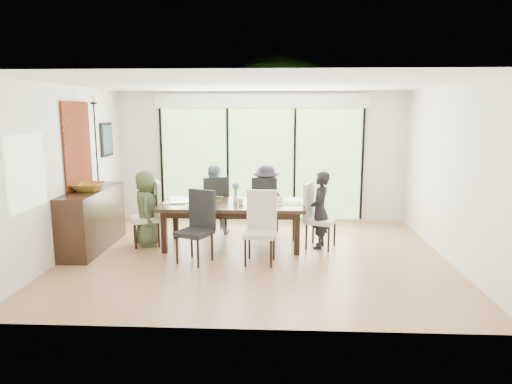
{
  "coord_description": "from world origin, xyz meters",
  "views": [
    {
      "loc": [
        0.35,
        -7.02,
        2.29
      ],
      "look_at": [
        0.0,
        0.25,
        1.0
      ],
      "focal_mm": 32.0,
      "sensor_mm": 36.0,
      "label": 1
    }
  ],
  "objects_px": {
    "chair_near_left": "(194,227)",
    "sideboard": "(92,219)",
    "table_top": "(233,205)",
    "chair_left_end": "(146,214)",
    "cup_a": "(193,198)",
    "bowl": "(88,187)",
    "person_left_end": "(147,208)",
    "laptop": "(182,203)",
    "person_far_left": "(213,200)",
    "chair_right_end": "(321,216)",
    "person_far_right": "(266,200)",
    "cup_b": "(241,202)",
    "chair_far_right": "(266,205)",
    "cup_c": "(280,200)",
    "vase": "(236,199)",
    "chair_far_left": "(213,204)",
    "chair_near_right": "(260,228)",
    "person_right_end": "(320,210)"
  },
  "relations": [
    {
      "from": "sideboard",
      "to": "bowl",
      "type": "distance_m",
      "value": 0.58
    },
    {
      "from": "cup_a",
      "to": "cup_c",
      "type": "xyz_separation_m",
      "value": [
        1.5,
        -0.05,
        0.0
      ]
    },
    {
      "from": "chair_left_end",
      "to": "sideboard",
      "type": "height_order",
      "value": "chair_left_end"
    },
    {
      "from": "person_far_left",
      "to": "person_left_end",
      "type": "bearing_deg",
      "value": 31.66
    },
    {
      "from": "chair_right_end",
      "to": "sideboard",
      "type": "relative_size",
      "value": 0.62
    },
    {
      "from": "chair_near_left",
      "to": "laptop",
      "type": "relative_size",
      "value": 3.33
    },
    {
      "from": "sideboard",
      "to": "person_right_end",
      "type": "bearing_deg",
      "value": 3.34
    },
    {
      "from": "person_far_right",
      "to": "chair_far_left",
      "type": "bearing_deg",
      "value": -5.17
    },
    {
      "from": "chair_far_left",
      "to": "sideboard",
      "type": "bearing_deg",
      "value": 7.74
    },
    {
      "from": "chair_far_right",
      "to": "chair_near_right",
      "type": "bearing_deg",
      "value": 95.57
    },
    {
      "from": "chair_near_left",
      "to": "sideboard",
      "type": "height_order",
      "value": "chair_near_left"
    },
    {
      "from": "chair_left_end",
      "to": "laptop",
      "type": "height_order",
      "value": "chair_left_end"
    },
    {
      "from": "person_left_end",
      "to": "cup_b",
      "type": "xyz_separation_m",
      "value": [
        1.63,
        -0.1,
        0.15
      ]
    },
    {
      "from": "person_left_end",
      "to": "laptop",
      "type": "relative_size",
      "value": 3.91
    },
    {
      "from": "cup_a",
      "to": "bowl",
      "type": "height_order",
      "value": "bowl"
    },
    {
      "from": "chair_near_right",
      "to": "cup_a",
      "type": "xyz_separation_m",
      "value": [
        -1.2,
        1.02,
        0.25
      ]
    },
    {
      "from": "chair_far_left",
      "to": "person_far_left",
      "type": "relative_size",
      "value": 0.85
    },
    {
      "from": "chair_far_left",
      "to": "sideboard",
      "type": "height_order",
      "value": "chair_far_left"
    },
    {
      "from": "table_top",
      "to": "cup_a",
      "type": "relative_size",
      "value": 19.35
    },
    {
      "from": "cup_c",
      "to": "chair_near_right",
      "type": "bearing_deg",
      "value": -107.19
    },
    {
      "from": "chair_far_right",
      "to": "chair_near_right",
      "type": "distance_m",
      "value": 1.72
    },
    {
      "from": "table_top",
      "to": "laptop",
      "type": "distance_m",
      "value": 0.86
    },
    {
      "from": "chair_left_end",
      "to": "vase",
      "type": "xyz_separation_m",
      "value": [
        1.55,
        0.05,
        0.26
      ]
    },
    {
      "from": "chair_right_end",
      "to": "person_far_left",
      "type": "relative_size",
      "value": 0.85
    },
    {
      "from": "person_right_end",
      "to": "person_far_right",
      "type": "distance_m",
      "value": 1.25
    },
    {
      "from": "chair_near_left",
      "to": "person_left_end",
      "type": "height_order",
      "value": "person_left_end"
    },
    {
      "from": "chair_far_left",
      "to": "cup_c",
      "type": "xyz_separation_m",
      "value": [
        1.25,
        -0.75,
        0.25
      ]
    },
    {
      "from": "person_far_right",
      "to": "cup_b",
      "type": "relative_size",
      "value": 12.9
    },
    {
      "from": "chair_far_right",
      "to": "person_far_left",
      "type": "xyz_separation_m",
      "value": [
        -1.0,
        -0.02,
        0.1
      ]
    },
    {
      "from": "chair_left_end",
      "to": "chair_far_left",
      "type": "bearing_deg",
      "value": 108.83
    },
    {
      "from": "cup_a",
      "to": "chair_left_end",
      "type": "bearing_deg",
      "value": -169.38
    },
    {
      "from": "table_top",
      "to": "bowl",
      "type": "relative_size",
      "value": 4.56
    },
    {
      "from": "cup_b",
      "to": "sideboard",
      "type": "height_order",
      "value": "sideboard"
    },
    {
      "from": "person_far_right",
      "to": "vase",
      "type": "xyz_separation_m",
      "value": [
        -0.5,
        -0.78,
        0.17
      ]
    },
    {
      "from": "laptop",
      "to": "bowl",
      "type": "height_order",
      "value": "bowl"
    },
    {
      "from": "person_far_left",
      "to": "laptop",
      "type": "xyz_separation_m",
      "value": [
        -0.4,
        -0.93,
        0.12
      ]
    },
    {
      "from": "person_right_end",
      "to": "laptop",
      "type": "xyz_separation_m",
      "value": [
        -2.33,
        -0.1,
        0.12
      ]
    },
    {
      "from": "table_top",
      "to": "chair_near_left",
      "type": "bearing_deg",
      "value": -119.89
    },
    {
      "from": "table_top",
      "to": "cup_a",
      "type": "xyz_separation_m",
      "value": [
        -0.7,
        0.15,
        0.08
      ]
    },
    {
      "from": "chair_near_right",
      "to": "bowl",
      "type": "distance_m",
      "value": 2.94
    },
    {
      "from": "chair_near_right",
      "to": "laptop",
      "type": "xyz_separation_m",
      "value": [
        -1.35,
        0.77,
        0.22
      ]
    },
    {
      "from": "chair_near_left",
      "to": "sideboard",
      "type": "relative_size",
      "value": 0.62
    },
    {
      "from": "chair_left_end",
      "to": "chair_right_end",
      "type": "bearing_deg",
      "value": 69.84
    },
    {
      "from": "laptop",
      "to": "cup_b",
      "type": "xyz_separation_m",
      "value": [
        1.0,
        0.0,
        0.03
      ]
    },
    {
      "from": "cup_a",
      "to": "bowl",
      "type": "relative_size",
      "value": 0.24
    },
    {
      "from": "vase",
      "to": "cup_c",
      "type": "relative_size",
      "value": 0.97
    },
    {
      "from": "table_top",
      "to": "chair_far_right",
      "type": "distance_m",
      "value": 1.03
    },
    {
      "from": "chair_near_right",
      "to": "person_right_end",
      "type": "bearing_deg",
      "value": 47.08
    },
    {
      "from": "person_far_right",
      "to": "vase",
      "type": "distance_m",
      "value": 0.94
    },
    {
      "from": "chair_left_end",
      "to": "person_right_end",
      "type": "xyz_separation_m",
      "value": [
        2.98,
        0.0,
        0.1
      ]
    }
  ]
}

